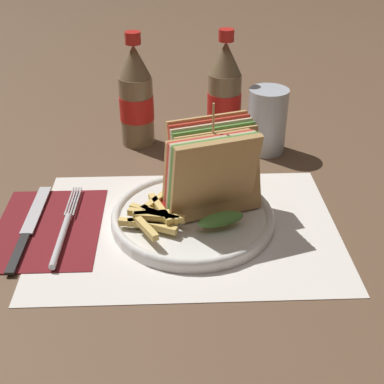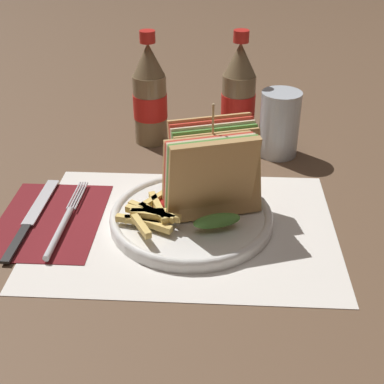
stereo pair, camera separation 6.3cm
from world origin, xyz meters
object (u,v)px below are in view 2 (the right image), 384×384
at_px(plate_main, 191,217).
at_px(knife, 31,218).
at_px(fork, 63,224).
at_px(club_sandwich, 212,172).
at_px(glass_near, 279,128).
at_px(coke_bottle_far, 238,96).
at_px(coke_bottle_near, 150,96).

relative_size(plate_main, knife, 1.09).
bearing_deg(fork, club_sandwich, 11.79).
height_order(plate_main, fork, plate_main).
bearing_deg(glass_near, coke_bottle_far, 143.39).
distance_m(plate_main, knife, 0.23).
xyz_separation_m(club_sandwich, glass_near, (0.11, 0.22, -0.03)).
bearing_deg(coke_bottle_near, club_sandwich, -65.37).
distance_m(club_sandwich, knife, 0.27).
distance_m(plate_main, coke_bottle_far, 0.30).
bearing_deg(club_sandwich, plate_main, -153.80).
relative_size(fork, coke_bottle_far, 0.97).
distance_m(knife, glass_near, 0.44).
relative_size(club_sandwich, glass_near, 1.40).
bearing_deg(fork, coke_bottle_near, 74.34).
bearing_deg(coke_bottle_far, plate_main, -103.79).
height_order(plate_main, knife, plate_main).
distance_m(knife, coke_bottle_far, 0.43).
distance_m(club_sandwich, glass_near, 0.25).
xyz_separation_m(plate_main, coke_bottle_far, (0.07, 0.28, 0.08)).
xyz_separation_m(plate_main, coke_bottle_near, (-0.09, 0.27, 0.08)).
relative_size(plate_main, glass_near, 2.01).
distance_m(coke_bottle_near, coke_bottle_far, 0.16).
xyz_separation_m(plate_main, glass_near, (0.14, 0.23, 0.04)).
height_order(coke_bottle_near, glass_near, coke_bottle_near).
xyz_separation_m(fork, coke_bottle_near, (0.09, 0.30, 0.08)).
relative_size(club_sandwich, fork, 0.82).
bearing_deg(fork, plate_main, 9.12).
xyz_separation_m(plate_main, club_sandwich, (0.03, 0.01, 0.07)).
bearing_deg(knife, fork, -16.82).
xyz_separation_m(knife, coke_bottle_near, (0.14, 0.28, 0.08)).
relative_size(club_sandwich, coke_bottle_near, 0.79).
bearing_deg(knife, coke_bottle_far, 45.33).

